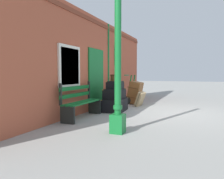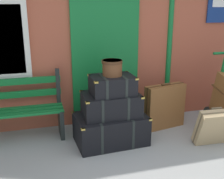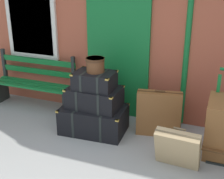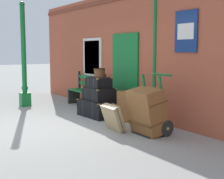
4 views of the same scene
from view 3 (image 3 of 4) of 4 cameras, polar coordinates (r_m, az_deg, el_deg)
brick_facade at (r=5.33m, az=3.33°, el=11.87°), size 10.40×0.35×3.20m
platform_bench at (r=6.01m, az=-13.93°, el=0.99°), size 1.60×0.43×1.01m
steamer_trunk_base at (r=5.04m, az=-3.31°, el=-5.39°), size 1.05×0.71×0.43m
steamer_trunk_middle at (r=4.90m, az=-3.19°, el=-1.44°), size 0.82×0.56×0.33m
steamer_trunk_top at (r=4.77m, az=-3.17°, el=1.66°), size 0.62×0.46×0.27m
round_hatbox at (r=4.71m, az=-3.05°, el=4.66°), size 0.29×0.29×0.22m
suitcase_tan at (r=4.24m, az=11.83°, el=-10.45°), size 0.60×0.36×0.56m
suitcase_olive at (r=4.93m, az=8.48°, el=-4.36°), size 0.70×0.31×0.75m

